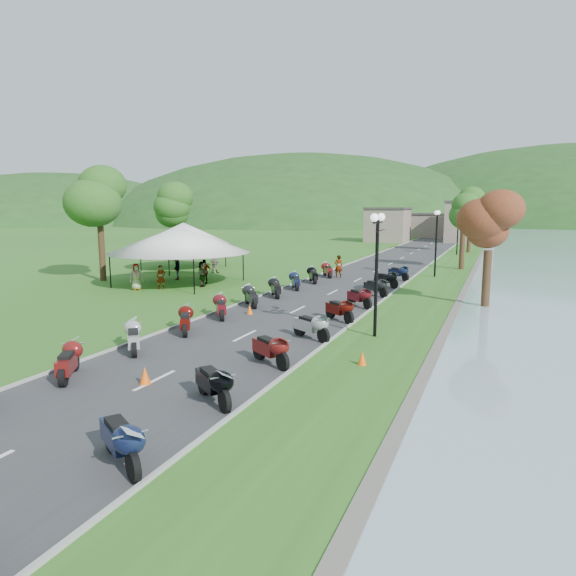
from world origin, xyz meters
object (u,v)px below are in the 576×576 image
(pedestrian_c, at_px, (177,280))
(pedestrian_a, at_px, (162,289))
(pedestrian_b, at_px, (215,273))
(vendor_tent_main, at_px, (179,256))

(pedestrian_c, bearing_deg, pedestrian_a, -17.90)
(pedestrian_b, bearing_deg, pedestrian_c, 76.47)
(vendor_tent_main, height_order, pedestrian_c, vendor_tent_main)
(pedestrian_a, relative_size, pedestrian_b, 0.93)
(pedestrian_b, xyz_separation_m, pedestrian_c, (-0.52, -4.58, 0.00))
(pedestrian_a, xyz_separation_m, pedestrian_b, (-1.22, 8.78, 0.00))
(vendor_tent_main, distance_m, pedestrian_b, 6.72)
(vendor_tent_main, bearing_deg, pedestrian_c, 131.10)
(vendor_tent_main, bearing_deg, pedestrian_a, -85.15)
(vendor_tent_main, bearing_deg, pedestrian_b, 99.05)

